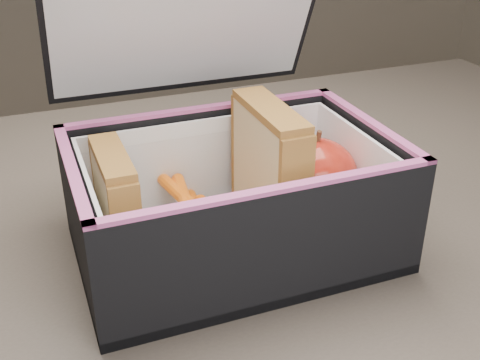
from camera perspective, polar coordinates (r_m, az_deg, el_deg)
name	(u,v)px	position (r m, az deg, el deg)	size (l,w,h in m)	color
kitchen_table	(226,311)	(0.63, -1.33, -12.29)	(1.20, 0.80, 0.75)	#534840
lunch_bag	(232,190)	(0.53, -0.80, -0.96)	(0.27, 0.26, 0.26)	black
plastic_tub	(197,205)	(0.52, -4.14, -2.41)	(0.18, 0.13, 0.07)	white
sandwich_left	(117,206)	(0.51, -11.60, -2.41)	(0.02, 0.09, 0.10)	#DFC289
sandwich_right	(269,168)	(0.53, 2.77, 1.14)	(0.03, 0.11, 0.12)	#DFC289
carrot_sticks	(201,226)	(0.53, -3.67, -4.39)	(0.04, 0.16, 0.03)	orange
paper_napkin	(312,213)	(0.58, 6.81, -3.11)	(0.08, 0.08, 0.01)	white
red_apple	(316,176)	(0.56, 7.21, 0.39)	(0.08, 0.08, 0.08)	maroon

